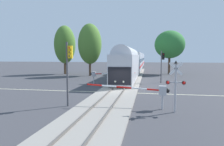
% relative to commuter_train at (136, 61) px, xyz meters
% --- Properties ---
extents(ground_plane, '(220.00, 220.00, 0.00)m').
position_rel_commuter_train_xyz_m(ground_plane, '(-0.00, -32.80, -2.73)').
color(ground_plane, '#3D3D42').
extents(road_centre_stripe, '(44.00, 0.20, 0.01)m').
position_rel_commuter_train_xyz_m(road_centre_stripe, '(-0.00, -32.80, -2.73)').
color(road_centre_stripe, beige).
rests_on(road_centre_stripe, ground).
extents(railway_track, '(4.40, 80.00, 0.32)m').
position_rel_commuter_train_xyz_m(railway_track, '(-0.00, -32.80, -2.64)').
color(railway_track, gray).
rests_on(railway_track, ground).
extents(commuter_train, '(3.04, 66.52, 5.16)m').
position_rel_commuter_train_xyz_m(commuter_train, '(0.00, 0.00, 0.00)').
color(commuter_train, silver).
rests_on(commuter_train, railway_track).
extents(crossing_gate_near, '(6.47, 0.40, 1.85)m').
position_rel_commuter_train_xyz_m(crossing_gate_near, '(3.65, -39.25, -1.30)').
color(crossing_gate_near, '#B7B7BC').
rests_on(crossing_gate_near, ground).
extents(crossing_signal_mast, '(1.36, 0.44, 3.74)m').
position_rel_commuter_train_xyz_m(crossing_signal_mast, '(5.29, -39.97, -0.45)').
color(crossing_signal_mast, '#B2B2B7').
rests_on(crossing_signal_mast, ground).
extents(crossing_gate_far, '(6.54, 0.40, 1.80)m').
position_rel_commuter_train_xyz_m(crossing_gate_far, '(-3.64, -26.35, -1.31)').
color(crossing_gate_far, '#B7B7BC').
rests_on(crossing_gate_far, ground).
extents(traffic_signal_far_side, '(0.53, 0.38, 4.81)m').
position_rel_commuter_train_xyz_m(traffic_signal_far_side, '(5.40, -23.61, 0.50)').
color(traffic_signal_far_side, '#4C4C51').
rests_on(traffic_signal_far_side, ground).
extents(traffic_signal_median, '(0.53, 0.38, 5.16)m').
position_rel_commuter_train_xyz_m(traffic_signal_median, '(-2.88, -39.58, 0.73)').
color(traffic_signal_median, '#4C4C51').
rests_on(traffic_signal_median, ground).
extents(elm_centre_background, '(6.55, 6.55, 9.63)m').
position_rel_commuter_train_xyz_m(elm_centre_background, '(7.91, -8.21, 3.83)').
color(elm_centre_background, '#4C3828').
rests_on(elm_centre_background, ground).
extents(pine_left_background, '(4.70, 4.70, 10.80)m').
position_rel_commuter_train_xyz_m(pine_left_background, '(-15.06, -11.79, 3.84)').
color(pine_left_background, brown).
rests_on(pine_left_background, ground).
extents(oak_behind_train, '(4.76, 4.76, 10.57)m').
position_rel_commuter_train_xyz_m(oak_behind_train, '(-8.38, -14.84, 3.74)').
color(oak_behind_train, '#4C3828').
rests_on(oak_behind_train, ground).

